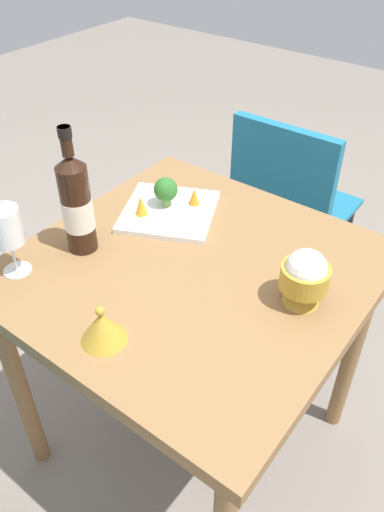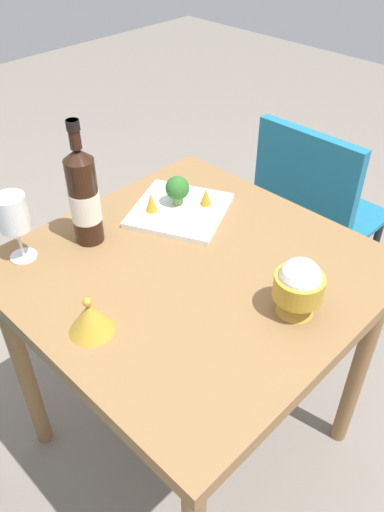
{
  "view_description": "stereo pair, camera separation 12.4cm",
  "coord_description": "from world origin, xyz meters",
  "views": [
    {
      "loc": [
        0.77,
        0.59,
        1.56
      ],
      "look_at": [
        0.0,
        0.0,
        0.79
      ],
      "focal_mm": 35.6,
      "sensor_mm": 36.0,
      "label": 1
    },
    {
      "loc": [
        0.69,
        0.68,
        1.56
      ],
      "look_at": [
        0.0,
        0.0,
        0.79
      ],
      "focal_mm": 35.6,
      "sensor_mm": 36.0,
      "label": 2
    }
  ],
  "objects": [
    {
      "name": "broccoli_floret",
      "position": [
        -0.15,
        -0.21,
        0.82
      ],
      "size": [
        0.07,
        0.07,
        0.09
      ],
      "color": "#729E4C",
      "rests_on": "serving_plate"
    },
    {
      "name": "carrot_garnish_left",
      "position": [
        -0.21,
        -0.15,
        0.8
      ],
      "size": [
        0.03,
        0.03,
        0.05
      ],
      "color": "orange",
      "rests_on": "serving_plate"
    },
    {
      "name": "rice_bowl_lid",
      "position": [
        0.31,
        0.0,
        0.8
      ],
      "size": [
        0.1,
        0.1,
        0.09
      ],
      "color": "gold",
      "rests_on": "dining_table"
    },
    {
      "name": "wine_bottle",
      "position": [
        0.11,
        -0.27,
        0.89
      ],
      "size": [
        0.08,
        0.08,
        0.33
      ],
      "color": "black",
      "rests_on": "dining_table"
    },
    {
      "name": "wine_glass",
      "position": [
        0.28,
        -0.33,
        0.89
      ],
      "size": [
        0.08,
        0.08,
        0.18
      ],
      "color": "white",
      "rests_on": "dining_table"
    },
    {
      "name": "rice_bowl",
      "position": [
        -0.05,
        0.27,
        0.83
      ],
      "size": [
        0.11,
        0.11,
        0.14
      ],
      "color": "gold",
      "rests_on": "dining_table"
    },
    {
      "name": "carrot_garnish_right",
      "position": [
        -0.08,
        -0.24,
        0.8
      ],
      "size": [
        0.03,
        0.03,
        0.06
      ],
      "color": "orange",
      "rests_on": "serving_plate"
    },
    {
      "name": "ground_plane",
      "position": [
        0.0,
        0.0,
        0.0
      ],
      "size": [
        8.0,
        8.0,
        0.0
      ],
      "primitive_type": "plane",
      "color": "gray"
    },
    {
      "name": "serving_plate",
      "position": [
        -0.14,
        -0.19,
        0.77
      ],
      "size": [
        0.33,
        0.33,
        0.02
      ],
      "rotation": [
        0.0,
        0.0,
        0.44
      ],
      "color": "white",
      "rests_on": "dining_table"
    },
    {
      "name": "dining_table",
      "position": [
        0.0,
        0.0,
        0.66
      ],
      "size": [
        0.83,
        0.83,
        0.76
      ],
      "color": "olive",
      "rests_on": "ground_plane"
    },
    {
      "name": "chair_by_wall",
      "position": [
        -0.75,
        -0.12,
        0.53
      ],
      "size": [
        0.4,
        0.4,
        0.85
      ],
      "rotation": [
        0.0,
        0.0,
        1.58
      ],
      "color": "teal",
      "rests_on": "ground_plane"
    }
  ]
}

